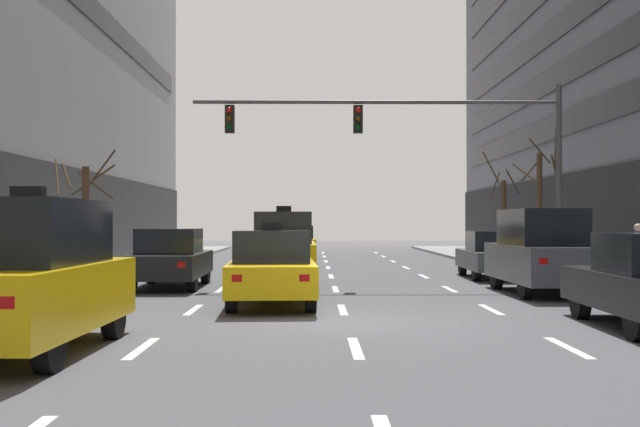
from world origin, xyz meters
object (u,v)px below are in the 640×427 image
(taxi_driving_5, at_px, (297,242))
(street_tree_2, at_px, (540,203))
(taxi_driving_4, at_px, (284,248))
(street_tree_1, at_px, (503,216))
(taxi_driving_2, at_px, (28,277))
(car_driving_0, at_px, (286,248))
(car_parked_2, at_px, (541,252))
(taxi_driving_3, at_px, (272,268))
(car_driving_1, at_px, (170,259))
(pedestrian_0, at_px, (638,251))
(pedestrian_1, at_px, (522,240))
(traffic_signal_0, at_px, (424,138))
(car_parked_3, at_px, (492,255))
(street_tree_0, at_px, (85,214))

(taxi_driving_5, bearing_deg, street_tree_2, -50.86)
(taxi_driving_4, distance_m, street_tree_1, 14.90)
(street_tree_2, bearing_deg, taxi_driving_2, -125.55)
(car_driving_0, xyz_separation_m, car_parked_2, (7.12, -11.47, 0.29))
(taxi_driving_3, height_order, street_tree_2, street_tree_2)
(car_driving_1, distance_m, street_tree_2, 14.66)
(car_driving_1, xyz_separation_m, pedestrian_0, (12.55, -2.37, 0.30))
(taxi_driving_5, height_order, pedestrian_1, taxi_driving_5)
(traffic_signal_0, relative_size, street_tree_1, 2.25)
(car_driving_1, relative_size, pedestrian_0, 2.66)
(taxi_driving_5, relative_size, street_tree_1, 0.92)
(car_parked_3, xyz_separation_m, pedestrian_0, (2.41, -5.88, 0.36))
(car_driving_0, bearing_deg, car_parked_3, -40.00)
(car_driving_1, xyz_separation_m, taxi_driving_3, (3.17, -4.71, 0.00))
(car_driving_0, xyz_separation_m, traffic_signal_0, (4.45, -8.46, 3.62))
(pedestrian_1, bearing_deg, car_parked_2, -103.17)
(car_parked_3, relative_size, traffic_signal_0, 0.38)
(taxi_driving_5, height_order, traffic_signal_0, traffic_signal_0)
(car_driving_0, height_order, car_parked_3, car_driving_0)
(car_driving_1, xyz_separation_m, street_tree_1, (12.75, 12.44, 1.32))
(pedestrian_1, bearing_deg, car_driving_0, -177.34)
(taxi_driving_2, height_order, pedestrian_1, taxi_driving_2)
(car_parked_3, distance_m, street_tree_1, 9.40)
(taxi_driving_3, bearing_deg, pedestrian_0, 14.04)
(taxi_driving_4, height_order, taxi_driving_5, taxi_driving_4)
(car_parked_3, bearing_deg, street_tree_2, 52.46)
(car_parked_2, bearing_deg, pedestrian_1, 76.83)
(taxi_driving_4, xyz_separation_m, street_tree_0, (-6.54, 1.82, 1.08))
(taxi_driving_4, distance_m, traffic_signal_0, 5.41)
(taxi_driving_3, bearing_deg, street_tree_2, 50.51)
(taxi_driving_2, distance_m, street_tree_1, 26.69)
(car_driving_0, distance_m, pedestrian_0, 15.21)
(taxi_driving_3, bearing_deg, car_parked_3, 49.73)
(pedestrian_1, bearing_deg, taxi_driving_5, 138.02)
(pedestrian_1, bearing_deg, pedestrian_0, -91.80)
(car_driving_0, xyz_separation_m, taxi_driving_5, (0.26, 9.15, 0.01))
(taxi_driving_2, bearing_deg, traffic_signal_0, 57.97)
(traffic_signal_0, bearing_deg, car_driving_1, -172.17)
(car_parked_2, bearing_deg, car_driving_1, 168.94)
(taxi_driving_3, height_order, pedestrian_1, taxi_driving_3)
(car_driving_1, bearing_deg, car_parked_2, -11.06)
(car_parked_2, distance_m, car_parked_3, 5.51)
(taxi_driving_4, bearing_deg, taxi_driving_2, -105.21)
(taxi_driving_3, relative_size, taxi_driving_4, 1.02)
(car_parked_2, height_order, pedestrian_0, car_parked_2)
(taxi_driving_5, relative_size, street_tree_0, 1.10)
(car_driving_1, distance_m, street_tree_1, 17.86)
(traffic_signal_0, bearing_deg, taxi_driving_4, -179.95)
(taxi_driving_3, height_order, traffic_signal_0, traffic_signal_0)
(pedestrian_0, distance_m, pedestrian_1, 12.32)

